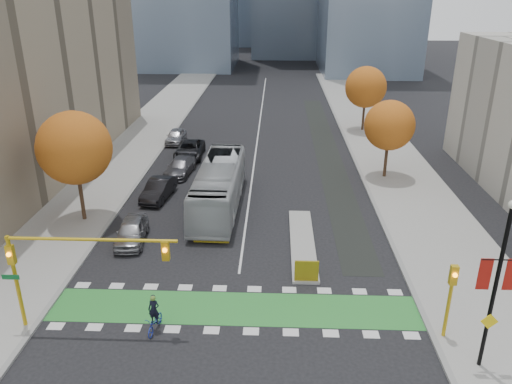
# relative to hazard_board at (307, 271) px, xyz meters

# --- Properties ---
(ground) EXTENTS (300.00, 300.00, 0.00)m
(ground) POSITION_rel_hazard_board_xyz_m (-4.00, -4.20, -0.80)
(ground) COLOR black
(ground) RESTS_ON ground
(sidewalk_west) EXTENTS (7.00, 120.00, 0.15)m
(sidewalk_west) POSITION_rel_hazard_board_xyz_m (-17.50, 15.80, -0.73)
(sidewalk_west) COLOR gray
(sidewalk_west) RESTS_ON ground
(sidewalk_east) EXTENTS (7.00, 120.00, 0.15)m
(sidewalk_east) POSITION_rel_hazard_board_xyz_m (9.50, 15.80, -0.73)
(sidewalk_east) COLOR gray
(sidewalk_east) RESTS_ON ground
(curb_west) EXTENTS (0.30, 120.00, 0.16)m
(curb_west) POSITION_rel_hazard_board_xyz_m (-14.00, 15.80, -0.73)
(curb_west) COLOR gray
(curb_west) RESTS_ON ground
(curb_east) EXTENTS (0.30, 120.00, 0.16)m
(curb_east) POSITION_rel_hazard_board_xyz_m (6.00, 15.80, -0.73)
(curb_east) COLOR gray
(curb_east) RESTS_ON ground
(bike_crossing) EXTENTS (20.00, 3.00, 0.01)m
(bike_crossing) POSITION_rel_hazard_board_xyz_m (-4.00, -2.70, -0.79)
(bike_crossing) COLOR #2A8231
(bike_crossing) RESTS_ON ground
(centre_line) EXTENTS (0.15, 70.00, 0.01)m
(centre_line) POSITION_rel_hazard_board_xyz_m (-4.00, 35.80, -0.80)
(centre_line) COLOR silver
(centre_line) RESTS_ON ground
(bike_lane_paint) EXTENTS (2.50, 50.00, 0.01)m
(bike_lane_paint) POSITION_rel_hazard_board_xyz_m (3.50, 25.80, -0.80)
(bike_lane_paint) COLOR black
(bike_lane_paint) RESTS_ON ground
(median_island) EXTENTS (1.60, 10.00, 0.16)m
(median_island) POSITION_rel_hazard_board_xyz_m (0.00, 4.80, -0.72)
(median_island) COLOR gray
(median_island) RESTS_ON ground
(hazard_board) EXTENTS (1.40, 0.12, 1.30)m
(hazard_board) POSITION_rel_hazard_board_xyz_m (0.00, 0.00, 0.00)
(hazard_board) COLOR yellow
(hazard_board) RESTS_ON median_island
(tree_west) EXTENTS (5.20, 5.20, 8.22)m
(tree_west) POSITION_rel_hazard_board_xyz_m (-16.00, 7.80, 4.82)
(tree_west) COLOR #332114
(tree_west) RESTS_ON ground
(tree_east_near) EXTENTS (4.40, 4.40, 7.08)m
(tree_east_near) POSITION_rel_hazard_board_xyz_m (8.00, 17.80, 4.06)
(tree_east_near) COLOR #332114
(tree_east_near) RESTS_ON ground
(tree_east_far) EXTENTS (4.80, 4.80, 7.65)m
(tree_east_far) POSITION_rel_hazard_board_xyz_m (8.50, 33.80, 4.44)
(tree_east_far) COLOR #332114
(tree_east_far) RESTS_ON ground
(traffic_signal_west) EXTENTS (8.53, 0.56, 5.20)m
(traffic_signal_west) POSITION_rel_hazard_board_xyz_m (-11.93, -4.71, 3.23)
(traffic_signal_west) COLOR #BF9914
(traffic_signal_west) RESTS_ON ground
(traffic_signal_east) EXTENTS (0.35, 0.43, 4.10)m
(traffic_signal_east) POSITION_rel_hazard_board_xyz_m (6.50, -4.71, 1.93)
(traffic_signal_east) COLOR #BF9914
(traffic_signal_east) RESTS_ON ground
(banner_lamppost) EXTENTS (1.65, 0.36, 8.28)m
(banner_lamppost) POSITION_rel_hazard_board_xyz_m (7.50, -6.70, 3.81)
(banner_lamppost) COLOR black
(banner_lamppost) RESTS_ON ground
(cyclist) EXTENTS (0.86, 1.84, 2.04)m
(cyclist) POSITION_rel_hazard_board_xyz_m (-7.82, -4.70, -0.12)
(cyclist) COLOR #202E96
(cyclist) RESTS_ON ground
(bus) EXTENTS (3.27, 12.92, 3.58)m
(bus) POSITION_rel_hazard_board_xyz_m (-6.25, 10.62, 0.99)
(bus) COLOR #A9ADB0
(bus) RESTS_ON ground
(parked_car_a) EXTENTS (2.25, 4.75, 1.57)m
(parked_car_a) POSITION_rel_hazard_board_xyz_m (-11.56, 4.66, -0.02)
(parked_car_a) COLOR gray
(parked_car_a) RESTS_ON ground
(parked_car_b) EXTENTS (2.27, 4.97, 1.58)m
(parked_car_b) POSITION_rel_hazard_board_xyz_m (-11.41, 12.18, -0.01)
(parked_car_b) COLOR black
(parked_car_b) RESTS_ON ground
(parked_car_c) EXTENTS (2.69, 5.32, 1.48)m
(parked_car_c) POSITION_rel_hazard_board_xyz_m (-10.67, 17.93, -0.06)
(parked_car_c) COLOR #55545A
(parked_car_c) RESTS_ON ground
(parked_car_d) EXTENTS (2.75, 5.79, 1.59)m
(parked_car_d) POSITION_rel_hazard_board_xyz_m (-10.62, 22.93, -0.00)
(parked_car_d) COLOR black
(parked_car_d) RESTS_ON ground
(parked_car_e) EXTENTS (1.95, 4.54, 1.53)m
(parked_car_e) POSITION_rel_hazard_board_xyz_m (-13.00, 27.93, -0.04)
(parked_car_e) COLOR #A3A3A8
(parked_car_e) RESTS_ON ground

